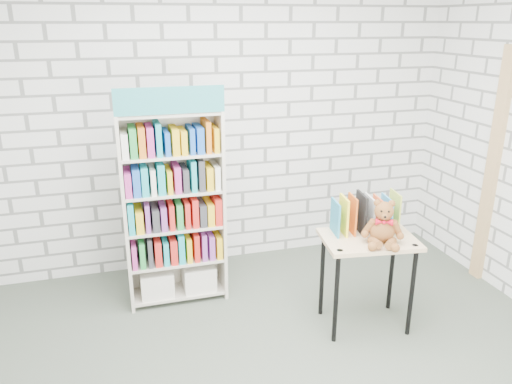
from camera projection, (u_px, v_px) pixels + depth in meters
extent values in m
cube|color=silver|center=(218.00, 121.00, 4.62)|extent=(4.50, 0.02, 2.80)
cube|color=beige|center=(125.00, 215.00, 3.98)|extent=(0.03, 0.32, 1.63)
cube|color=beige|center=(221.00, 205.00, 4.19)|extent=(0.03, 0.32, 1.63)
cube|color=beige|center=(172.00, 204.00, 4.22)|extent=(0.81, 0.02, 1.63)
cube|color=teal|center=(170.00, 100.00, 3.65)|extent=(0.81, 0.02, 0.20)
cube|color=beige|center=(179.00, 291.00, 4.33)|extent=(0.76, 0.30, 0.02)
cube|color=beige|center=(177.00, 259.00, 4.23)|extent=(0.76, 0.30, 0.02)
cube|color=beige|center=(175.00, 226.00, 4.13)|extent=(0.76, 0.30, 0.02)
cube|color=beige|center=(173.00, 191.00, 4.03)|extent=(0.76, 0.30, 0.02)
cube|color=beige|center=(171.00, 154.00, 3.93)|extent=(0.76, 0.30, 0.02)
cube|color=beige|center=(168.00, 113.00, 3.83)|extent=(0.76, 0.30, 0.02)
cube|color=silver|center=(157.00, 282.00, 4.25)|extent=(0.27, 0.26, 0.22)
cube|color=silver|center=(199.00, 276.00, 4.34)|extent=(0.27, 0.26, 0.22)
cube|color=purple|center=(176.00, 247.00, 4.19)|extent=(0.76, 0.26, 0.22)
cube|color=#333338|center=(174.00, 213.00, 4.09)|extent=(0.76, 0.26, 0.22)
cube|color=red|center=(172.00, 177.00, 3.98)|extent=(0.76, 0.26, 0.22)
cube|color=yellow|center=(170.00, 140.00, 3.88)|extent=(0.76, 0.26, 0.22)
cube|color=tan|center=(369.00, 240.00, 3.73)|extent=(0.75, 0.57, 0.03)
cylinder|color=black|center=(336.00, 299.00, 3.64)|extent=(0.03, 0.03, 0.71)
cylinder|color=black|center=(322.00, 275.00, 3.99)|extent=(0.03, 0.03, 0.71)
cylinder|color=black|center=(412.00, 293.00, 3.72)|extent=(0.03, 0.03, 0.71)
cylinder|color=black|center=(392.00, 270.00, 4.07)|extent=(0.03, 0.03, 0.71)
cylinder|color=black|center=(340.00, 251.00, 3.53)|extent=(0.05, 0.05, 0.01)
cylinder|color=black|center=(415.00, 245.00, 3.60)|extent=(0.05, 0.05, 0.01)
cube|color=teal|center=(335.00, 216.00, 3.75)|extent=(0.04, 0.21, 0.29)
cube|color=yellow|center=(344.00, 216.00, 3.76)|extent=(0.04, 0.21, 0.29)
cube|color=#C95215|center=(352.00, 215.00, 3.77)|extent=(0.04, 0.21, 0.29)
cube|color=black|center=(361.00, 215.00, 3.78)|extent=(0.04, 0.21, 0.29)
cube|color=silver|center=(369.00, 214.00, 3.79)|extent=(0.04, 0.21, 0.29)
cube|color=#DE5327|center=(378.00, 214.00, 3.80)|extent=(0.04, 0.21, 0.29)
cube|color=#3796CE|center=(386.00, 213.00, 3.81)|extent=(0.04, 0.21, 0.29)
cube|color=#B1C341|center=(394.00, 213.00, 3.82)|extent=(0.04, 0.21, 0.29)
ellipsoid|color=brown|center=(382.00, 230.00, 3.63)|extent=(0.19, 0.16, 0.19)
sphere|color=brown|center=(384.00, 211.00, 3.57)|extent=(0.14, 0.14, 0.14)
sphere|color=brown|center=(377.00, 203.00, 3.58)|extent=(0.05, 0.05, 0.05)
sphere|color=brown|center=(392.00, 204.00, 3.56)|extent=(0.05, 0.05, 0.05)
sphere|color=brown|center=(385.00, 216.00, 3.53)|extent=(0.06, 0.06, 0.06)
sphere|color=black|center=(382.00, 211.00, 3.52)|extent=(0.02, 0.02, 0.02)
sphere|color=black|center=(389.00, 212.00, 3.51)|extent=(0.02, 0.02, 0.02)
sphere|color=black|center=(385.00, 217.00, 3.50)|extent=(0.02, 0.02, 0.02)
cylinder|color=brown|center=(369.00, 226.00, 3.61)|extent=(0.10, 0.11, 0.14)
cylinder|color=brown|center=(397.00, 228.00, 3.59)|extent=(0.11, 0.07, 0.14)
sphere|color=brown|center=(365.00, 234.00, 3.62)|extent=(0.06, 0.06, 0.06)
sphere|color=brown|center=(400.00, 236.00, 3.59)|extent=(0.06, 0.06, 0.06)
cylinder|color=brown|center=(375.00, 242.00, 3.56)|extent=(0.07, 0.15, 0.08)
cylinder|color=brown|center=(391.00, 243.00, 3.55)|extent=(0.14, 0.15, 0.08)
sphere|color=brown|center=(372.00, 247.00, 3.51)|extent=(0.07, 0.07, 0.07)
sphere|color=brown|center=(395.00, 248.00, 3.49)|extent=(0.07, 0.07, 0.07)
cone|color=red|center=(379.00, 222.00, 3.55)|extent=(0.07, 0.07, 0.05)
cone|color=red|center=(389.00, 222.00, 3.54)|extent=(0.07, 0.07, 0.05)
sphere|color=red|center=(384.00, 222.00, 3.54)|extent=(0.03, 0.03, 0.03)
cube|color=tan|center=(492.00, 169.00, 4.37)|extent=(0.05, 0.12, 2.10)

